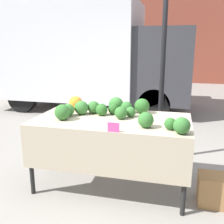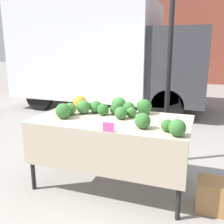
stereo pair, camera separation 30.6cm
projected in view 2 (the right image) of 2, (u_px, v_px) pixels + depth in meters
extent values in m
plane|color=gray|center=(112.00, 184.00, 3.30)|extent=(40.00, 40.00, 0.00)
cube|color=brown|center=(187.00, 22.00, 11.77)|extent=(16.00, 0.60, 5.42)
cylinder|color=black|center=(169.00, 72.00, 3.61)|extent=(0.07, 0.07, 2.67)
cube|color=silver|center=(88.00, 50.00, 7.25)|extent=(3.69, 2.29, 2.45)
cube|color=#333338|center=(180.00, 65.00, 6.51)|extent=(1.33, 2.11, 1.76)
cylinder|color=black|center=(168.00, 106.00, 5.90)|extent=(0.74, 0.22, 0.74)
cylinder|color=black|center=(177.00, 92.00, 7.62)|extent=(0.74, 0.22, 0.74)
cylinder|color=black|center=(40.00, 96.00, 7.01)|extent=(0.74, 0.22, 0.74)
cylinder|color=black|center=(73.00, 86.00, 8.73)|extent=(0.74, 0.22, 0.74)
cube|color=tan|center=(112.00, 120.00, 3.09)|extent=(1.82, 0.98, 0.03)
cube|color=tan|center=(96.00, 155.00, 2.71)|extent=(1.82, 0.01, 0.47)
cylinder|color=black|center=(32.00, 157.00, 3.08)|extent=(0.05, 0.05, 0.82)
cylinder|color=black|center=(180.00, 182.00, 2.52)|extent=(0.05, 0.05, 0.82)
cylinder|color=black|center=(68.00, 135.00, 3.86)|extent=(0.05, 0.05, 0.82)
cylinder|color=black|center=(187.00, 150.00, 3.31)|extent=(0.05, 0.05, 0.82)
sphere|color=orange|center=(80.00, 102.00, 3.56)|extent=(0.18, 0.18, 0.18)
cone|color=#93B238|center=(65.00, 107.00, 3.46)|extent=(0.12, 0.12, 0.10)
sphere|color=#336B2D|center=(177.00, 128.00, 2.47)|extent=(0.17, 0.17, 0.17)
sphere|color=#336B2D|center=(63.00, 111.00, 3.07)|extent=(0.18, 0.18, 0.18)
sphere|color=#336B2D|center=(129.00, 108.00, 3.30)|extent=(0.15, 0.15, 0.15)
sphere|color=#336B2D|center=(131.00, 112.00, 3.12)|extent=(0.12, 0.12, 0.12)
sphere|color=#2D6628|center=(103.00, 109.00, 3.22)|extent=(0.15, 0.15, 0.15)
sphere|color=#336B2D|center=(143.00, 121.00, 2.70)|extent=(0.17, 0.17, 0.17)
sphere|color=#2D6628|center=(167.00, 125.00, 2.61)|extent=(0.13, 0.13, 0.13)
sphere|color=#2D6628|center=(144.00, 107.00, 3.26)|extent=(0.19, 0.19, 0.19)
sphere|color=#387533|center=(83.00, 107.00, 3.29)|extent=(0.17, 0.17, 0.17)
sphere|color=#336B2D|center=(96.00, 107.00, 3.33)|extent=(0.16, 0.16, 0.16)
sphere|color=#336B2D|center=(121.00, 113.00, 3.04)|extent=(0.15, 0.15, 0.15)
sphere|color=#387533|center=(70.00, 109.00, 3.22)|extent=(0.16, 0.16, 0.16)
sphere|color=#285B23|center=(115.00, 109.00, 3.27)|extent=(0.13, 0.13, 0.13)
sphere|color=#387533|center=(119.00, 104.00, 3.40)|extent=(0.19, 0.19, 0.19)
cube|color=#EF4793|center=(108.00, 127.00, 2.60)|extent=(0.12, 0.01, 0.10)
cube|color=#9E7042|center=(217.00, 196.00, 2.72)|extent=(0.40, 0.28, 0.34)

